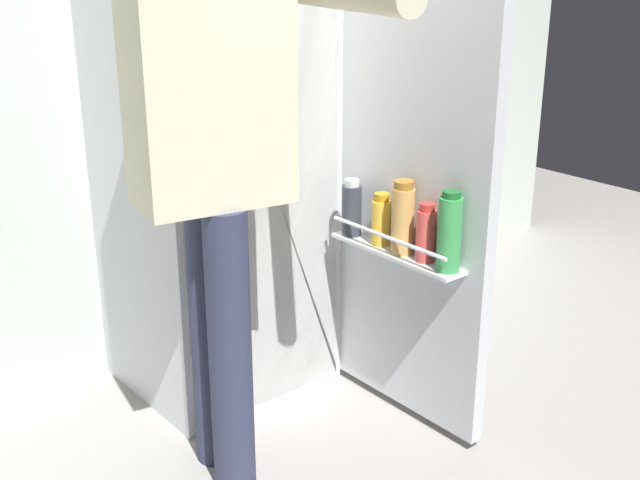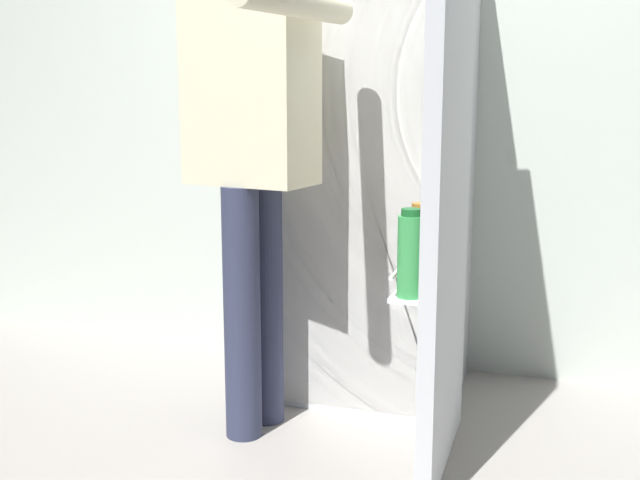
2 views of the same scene
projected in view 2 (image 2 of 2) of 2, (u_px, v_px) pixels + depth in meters
The scene contains 4 objects.
ground_plane at pixel (338, 445), 2.53m from camera, with size 6.50×6.50×0.00m, color gray.
kitchen_wall at pixel (400, 52), 3.10m from camera, with size 4.40×0.10×2.56m, color beige.
refrigerator at pixel (383, 163), 2.81m from camera, with size 0.68×1.19×1.75m.
person at pixel (254, 132), 2.47m from camera, with size 0.54×0.76×1.67m.
Camera 2 is at (0.65, -2.27, 1.13)m, focal length 43.83 mm.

